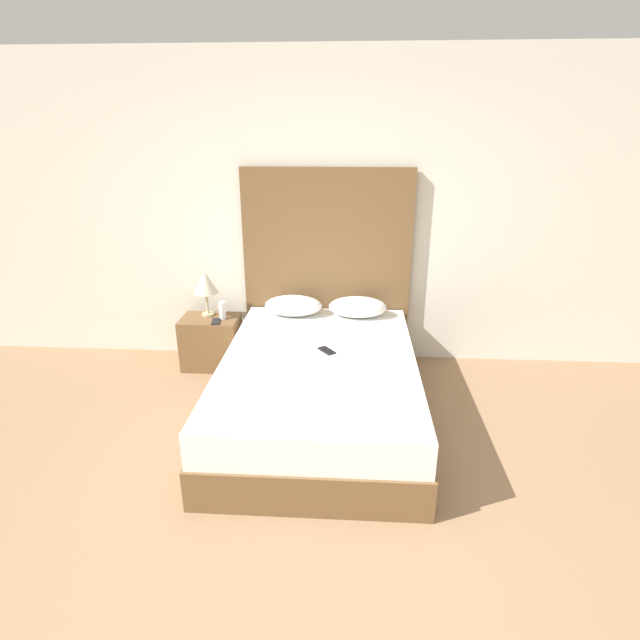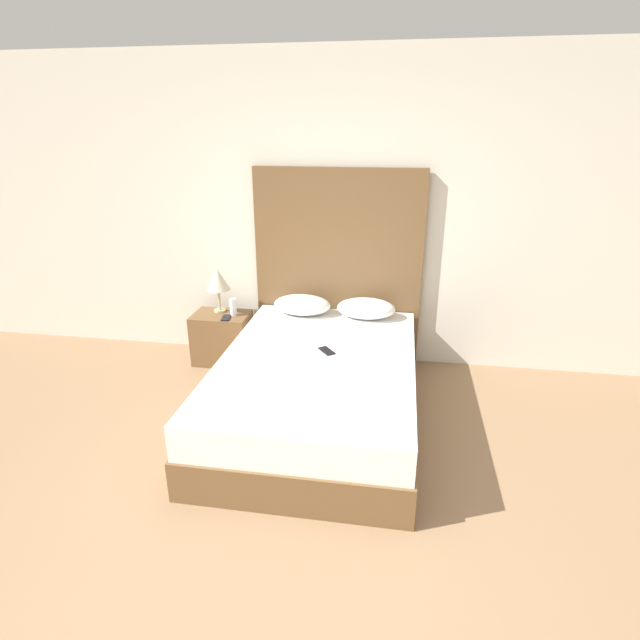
% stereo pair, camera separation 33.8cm
% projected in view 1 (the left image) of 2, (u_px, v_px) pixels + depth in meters
% --- Properties ---
extents(ground_plane, '(16.00, 16.00, 0.00)m').
position_uv_depth(ground_plane, '(310.00, 609.00, 2.31)').
color(ground_plane, '#8C6B4C').
extents(wall_back, '(10.00, 0.06, 2.70)m').
position_uv_depth(wall_back, '(334.00, 215.00, 4.40)').
color(wall_back, silver).
rests_on(wall_back, ground_plane).
extents(bed, '(1.43, 2.12, 0.51)m').
position_uv_depth(bed, '(319.00, 388.00, 3.73)').
color(bed, brown).
rests_on(bed, ground_plane).
extents(headboard, '(1.50, 0.05, 1.76)m').
position_uv_depth(headboard, '(327.00, 268.00, 4.51)').
color(headboard, brown).
rests_on(headboard, ground_plane).
extents(pillow_left, '(0.51, 0.30, 0.18)m').
position_uv_depth(pillow_left, '(293.00, 306.00, 4.42)').
color(pillow_left, white).
rests_on(pillow_left, bed).
extents(pillow_right, '(0.51, 0.30, 0.18)m').
position_uv_depth(pillow_right, '(358.00, 307.00, 4.38)').
color(pillow_right, white).
rests_on(pillow_right, bed).
extents(phone_on_bed, '(0.15, 0.16, 0.01)m').
position_uv_depth(phone_on_bed, '(327.00, 351.00, 3.73)').
color(phone_on_bed, black).
rests_on(phone_on_bed, bed).
extents(nightstand, '(0.51, 0.36, 0.47)m').
position_uv_depth(nightstand, '(211.00, 342.00, 4.57)').
color(nightstand, brown).
rests_on(nightstand, ground_plane).
extents(table_lamp, '(0.22, 0.22, 0.41)m').
position_uv_depth(table_lamp, '(206.00, 284.00, 4.44)').
color(table_lamp, tan).
rests_on(table_lamp, nightstand).
extents(phone_on_nightstand, '(0.09, 0.16, 0.01)m').
position_uv_depth(phone_on_nightstand, '(216.00, 321.00, 4.39)').
color(phone_on_nightstand, black).
rests_on(phone_on_nightstand, nightstand).
extents(toiletry_bottle, '(0.06, 0.06, 0.16)m').
position_uv_depth(toiletry_bottle, '(223.00, 310.00, 4.44)').
color(toiletry_bottle, silver).
rests_on(toiletry_bottle, nightstand).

